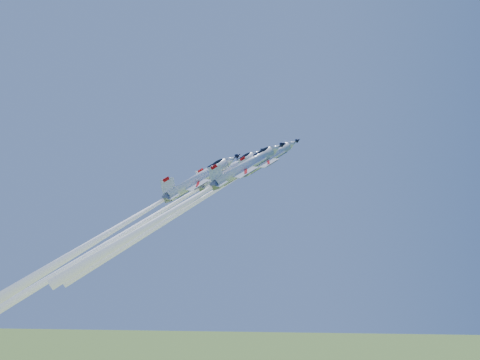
# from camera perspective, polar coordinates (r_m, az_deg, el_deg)

# --- Properties ---
(jet_lead) EXTENTS (38.18, 20.24, 36.85)m
(jet_lead) POSITION_cam_1_polar(r_m,az_deg,el_deg) (106.83, -4.67, -2.37)
(jet_lead) COLOR white
(jet_left) EXTENTS (49.06, 25.97, 48.28)m
(jet_left) POSITION_cam_1_polar(r_m,az_deg,el_deg) (109.22, -11.94, -5.44)
(jet_left) COLOR white
(jet_right) EXTENTS (34.83, 18.51, 32.55)m
(jet_right) POSITION_cam_1_polar(r_m,az_deg,el_deg) (96.66, -6.13, -2.63)
(jet_right) COLOR white
(jet_slot) EXTENTS (37.63, 19.99, 35.25)m
(jet_slot) POSITION_cam_1_polar(r_m,az_deg,el_deg) (103.55, -11.45, -4.08)
(jet_slot) COLOR white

